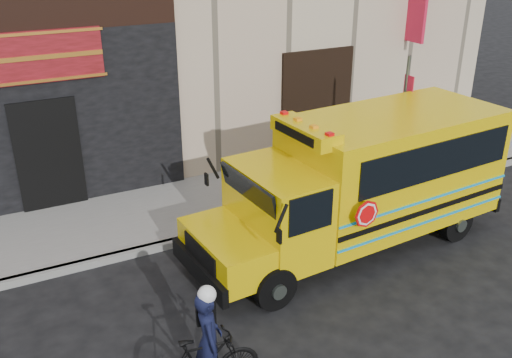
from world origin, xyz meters
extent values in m
plane|color=black|center=(0.00, 0.00, 0.00)|extent=(120.00, 120.00, 0.00)
cube|color=gray|center=(0.00, 2.60, 0.07)|extent=(40.00, 0.20, 0.15)
cube|color=slate|center=(0.00, 4.10, 0.07)|extent=(40.00, 3.00, 0.15)
cube|color=black|center=(-3.20, 5.40, 1.40)|extent=(1.30, 0.10, 2.50)
cylinder|color=black|center=(-0.36, -0.18, 0.40)|extent=(0.82, 0.34, 0.80)
cylinder|color=black|center=(-0.50, 1.71, 0.40)|extent=(0.82, 0.34, 0.80)
cylinder|color=black|center=(4.23, 0.17, 0.40)|extent=(0.82, 0.34, 0.80)
cylinder|color=black|center=(4.08, 2.07, 0.40)|extent=(0.82, 0.34, 0.80)
cube|color=#D5B104|center=(-0.88, 0.73, 0.80)|extent=(1.15, 2.07, 0.70)
cube|color=black|center=(-1.43, 0.69, 0.55)|extent=(0.28, 2.05, 0.35)
cube|color=#D5B104|center=(0.22, 0.82, 1.30)|extent=(1.36, 2.19, 1.70)
cube|color=black|center=(-0.35, 0.77, 1.70)|extent=(0.20, 1.80, 0.90)
cube|color=#D5B104|center=(3.06, 1.04, 1.62)|extent=(4.66, 2.54, 2.25)
cube|color=black|center=(5.33, 1.21, 0.55)|extent=(0.29, 2.20, 0.30)
cube|color=black|center=(3.24, -0.06, 2.10)|extent=(3.89, 0.34, 0.75)
cube|color=#D5B104|center=(0.81, 0.86, 2.78)|extent=(0.62, 1.63, 0.28)
cylinder|color=red|center=(1.36, -0.40, 1.55)|extent=(0.52, 0.07, 0.52)
cylinder|color=#434B45|center=(4.45, 2.40, 1.76)|extent=(0.08, 0.08, 3.53)
cube|color=red|center=(4.45, 2.32, 2.87)|extent=(0.02, 0.31, 0.44)
cube|color=white|center=(4.45, 2.32, 2.31)|extent=(0.02, 0.31, 0.39)
imported|color=black|center=(-2.11, -1.46, 0.80)|extent=(0.51, 0.66, 1.60)
camera|label=1|loc=(-4.39, -7.48, 6.23)|focal=40.00mm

